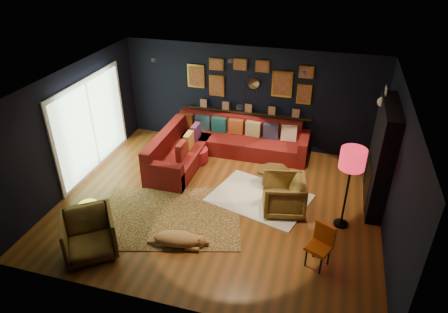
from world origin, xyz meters
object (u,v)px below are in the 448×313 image
(pouf, at_px, (198,155))
(floor_lamp, at_px, (352,162))
(armchair_left, at_px, (89,233))
(armchair_right, at_px, (284,194))
(orange_chair, at_px, (321,242))
(dog, at_px, (177,237))
(sectional, at_px, (216,146))
(coffee_table, at_px, (272,172))
(gold_stool, at_px, (90,214))

(pouf, relative_size, floor_lamp, 0.30)
(armchair_left, height_order, armchair_right, armchair_left)
(orange_chair, relative_size, floor_lamp, 0.47)
(dog, bearing_deg, armchair_left, -165.99)
(sectional, xyz_separation_m, orange_chair, (2.77, -3.02, 0.14))
(sectional, relative_size, floor_lamp, 2.03)
(pouf, distance_m, floor_lamp, 3.98)
(pouf, height_order, dog, dog)
(coffee_table, height_order, orange_chair, orange_chair)
(gold_stool, bearing_deg, pouf, 66.43)
(floor_lamp, bearing_deg, sectional, 149.17)
(gold_stool, relative_size, orange_chair, 0.59)
(armchair_left, height_order, dog, armchair_left)
(sectional, relative_size, gold_stool, 7.28)
(pouf, bearing_deg, coffee_table, -13.72)
(gold_stool, relative_size, floor_lamp, 0.28)
(armchair_right, bearing_deg, dog, -59.40)
(sectional, bearing_deg, dog, -85.58)
(coffee_table, height_order, dog, coffee_table)
(armchair_right, bearing_deg, coffee_table, -168.98)
(coffee_table, distance_m, armchair_left, 4.06)
(floor_lamp, bearing_deg, dog, -153.61)
(armchair_right, bearing_deg, sectional, -143.49)
(dog, bearing_deg, sectional, 85.71)
(armchair_left, relative_size, dog, 0.77)
(pouf, relative_size, orange_chair, 0.65)
(pouf, relative_size, armchair_right, 0.61)
(armchair_left, relative_size, orange_chair, 1.12)
(orange_chair, bearing_deg, dog, -149.43)
(armchair_left, bearing_deg, sectional, 37.22)
(pouf, distance_m, gold_stool, 3.07)
(armchair_right, relative_size, dog, 0.72)
(coffee_table, relative_size, armchair_left, 1.02)
(pouf, relative_size, gold_stool, 1.09)
(armchair_right, height_order, dog, armchair_right)
(armchair_right, bearing_deg, gold_stool, -79.78)
(sectional, height_order, dog, sectional)
(sectional, height_order, pouf, sectional)
(coffee_table, distance_m, gold_stool, 3.92)
(gold_stool, bearing_deg, sectional, 63.37)
(coffee_table, bearing_deg, sectional, 152.27)
(armchair_right, relative_size, gold_stool, 1.78)
(orange_chair, xyz_separation_m, floor_lamp, (0.35, 1.16, 0.95))
(coffee_table, xyz_separation_m, orange_chair, (1.20, -2.20, 0.14))
(pouf, bearing_deg, dog, -78.17)
(sectional, distance_m, armchair_left, 4.02)
(coffee_table, relative_size, floor_lamp, 0.54)
(armchair_left, bearing_deg, floor_lamp, -11.20)
(sectional, bearing_deg, gold_stool, -116.63)
(sectional, height_order, orange_chair, sectional)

